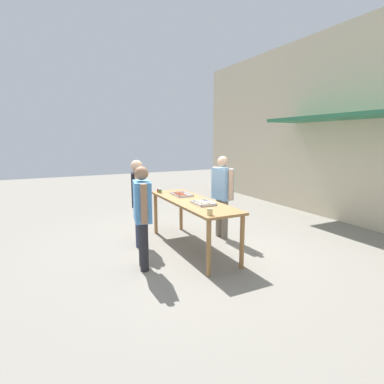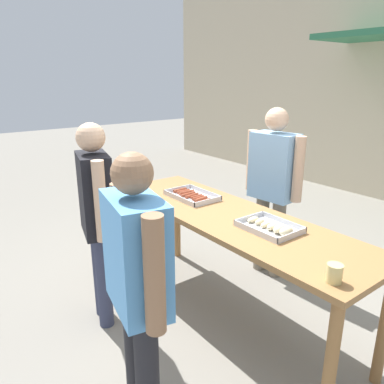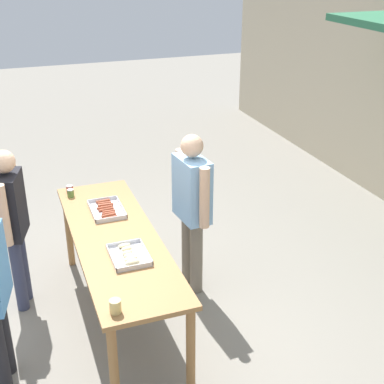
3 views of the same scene
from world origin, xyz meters
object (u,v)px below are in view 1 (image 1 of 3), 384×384
food_tray_buns (204,203)px  person_customer_holding_hotdog (137,195)px  beer_cup (210,212)px  person_server_behind_table (222,190)px  condiment_jar_ketchup (160,191)px  person_customer_with_cup (142,210)px  food_tray_sausages (181,195)px  condiment_jar_mustard (159,190)px

food_tray_buns → person_customer_holding_hotdog: size_ratio=0.25×
beer_cup → person_server_behind_table: size_ratio=0.06×
condiment_jar_ketchup → person_customer_with_cup: (1.38, -0.79, 0.00)m
beer_cup → person_customer_with_cup: 1.00m
food_tray_sausages → condiment_jar_mustard: bearing=-153.6°
food_tray_buns → condiment_jar_mustard: size_ratio=4.98×
food_tray_sausages → beer_cup: (1.54, -0.26, 0.03)m
condiment_jar_ketchup → beer_cup: beer_cup is taller
condiment_jar_mustard → condiment_jar_ketchup: size_ratio=1.00×
beer_cup → person_server_behind_table: 1.67m
person_server_behind_table → person_customer_with_cup: (0.72, -1.84, -0.04)m
condiment_jar_mustard → person_customer_with_cup: (1.48, -0.80, 0.00)m
condiment_jar_ketchup → beer_cup: 1.98m
beer_cup → food_tray_buns: bearing=158.2°
food_tray_buns → beer_cup: beer_cup is taller
food_tray_sausages → food_tray_buns: size_ratio=1.13×
food_tray_buns → person_customer_with_cup: bearing=-87.6°
person_customer_holding_hotdog → person_customer_with_cup: bearing=-177.5°
condiment_jar_ketchup → person_customer_holding_hotdog: size_ratio=0.05×
food_tray_sausages → beer_cup: bearing=-9.5°
food_tray_buns → person_server_behind_table: size_ratio=0.24×
condiment_jar_mustard → beer_cup: size_ratio=0.80×
food_tray_sausages → food_tray_buns: food_tray_buns is taller
condiment_jar_mustard → person_server_behind_table: bearing=53.8°
beer_cup → person_customer_holding_hotdog: bearing=-159.6°
food_tray_buns → person_customer_with_cup: person_customer_with_cup is taller
beer_cup → person_server_behind_table: (-1.31, 1.03, 0.03)m
food_tray_sausages → person_customer_holding_hotdog: person_customer_holding_hotdog is taller
beer_cup → person_customer_holding_hotdog: size_ratio=0.06×
person_customer_holding_hotdog → food_tray_sausages: bearing=-78.6°
person_server_behind_table → person_customer_holding_hotdog: bearing=-105.6°
person_server_behind_table → person_customer_with_cup: size_ratio=1.04×
condiment_jar_mustard → person_customer_holding_hotdog: bearing=-50.2°
food_tray_buns → person_customer_holding_hotdog: person_customer_holding_hotdog is taller
food_tray_buns → person_customer_with_cup: (0.04, -1.06, 0.02)m
food_tray_sausages → condiment_jar_ketchup: (-0.44, -0.27, 0.03)m
condiment_jar_ketchup → food_tray_sausages: bearing=31.6°
person_customer_holding_hotdog → person_customer_with_cup: (0.99, -0.22, -0.03)m
food_tray_sausages → condiment_jar_mustard: 0.60m
person_customer_with_cup → person_server_behind_table: bearing=-57.2°
food_tray_sausages → person_customer_holding_hotdog: (-0.05, -0.85, 0.05)m
food_tray_buns → condiment_jar_mustard: condiment_jar_mustard is taller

